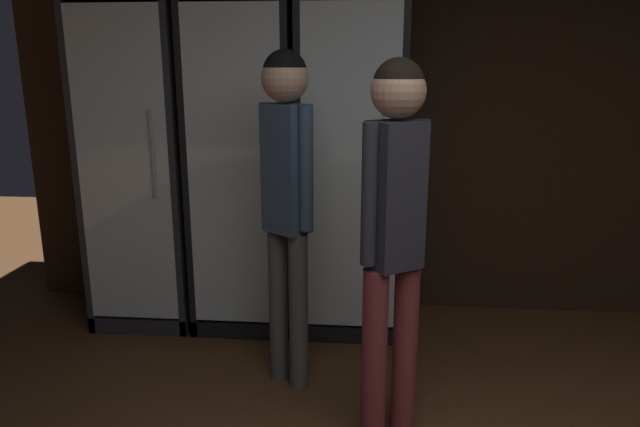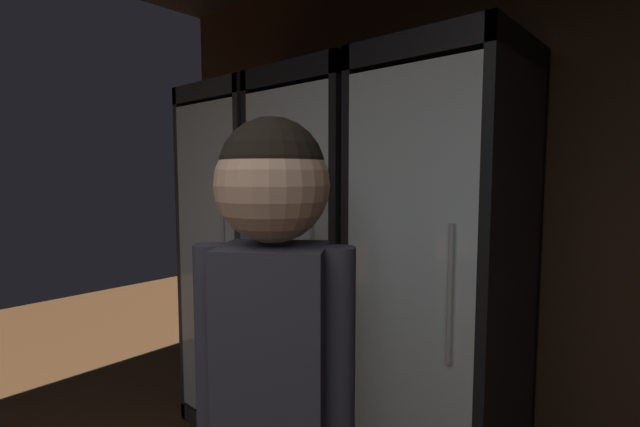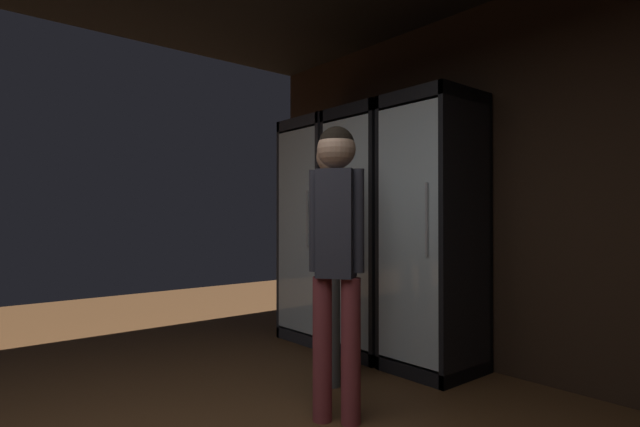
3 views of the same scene
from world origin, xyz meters
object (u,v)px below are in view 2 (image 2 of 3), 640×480
cooler_center (358,277)px  shopper_far (242,297)px  cooler_right (448,276)px  cooler_far_left (174,277)px  cooler_far_right (536,274)px  cooler_left (267,277)px  shopper_near (478,293)px

cooler_center → shopper_far: (-0.84, -0.74, -0.02)m
cooler_center → cooler_right: bearing=0.0°
cooler_far_left → cooler_far_right: same height
shopper_far → cooler_far_left: bearing=127.3°
shopper_far → cooler_left: bearing=79.4°
cooler_left → cooler_center: 0.70m
cooler_right → cooler_far_right: (0.70, 0.00, 0.01)m
cooler_center → cooler_left: bearing=179.9°
cooler_far_left → shopper_near: 2.25m
cooler_center → cooler_right: (0.70, 0.00, -0.00)m
cooler_center → cooler_right: 0.70m
cooler_left → cooler_right: same height
cooler_center → shopper_far: 1.12m
cooler_far_left → cooler_left: size_ratio=1.00×
cooler_left → cooler_right: size_ratio=1.00×
cooler_far_left → cooler_far_right: (2.80, -0.00, 0.00)m
shopper_near → shopper_far: 1.49m
shopper_near → shopper_far: shopper_near is taller
cooler_far_right → shopper_far: 2.36m
cooler_far_left → cooler_right: size_ratio=1.00×
cooler_right → cooler_left: bearing=180.0°
cooler_right → cooler_far_right: 0.70m
cooler_far_left → cooler_left: same height
cooler_far_left → shopper_far: bearing=-52.7°
cooler_far_left → cooler_right: same height
cooler_left → cooler_center: same height
cooler_center → shopper_far: size_ratio=1.28×
cooler_far_right → shopper_far: (-2.24, -0.74, -0.03)m
cooler_right → shopper_near: size_ratio=1.28×
shopper_near → shopper_far: size_ratio=1.00×
cooler_far_left → cooler_left: 0.70m
cooler_far_left → cooler_right: bearing=-0.0°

